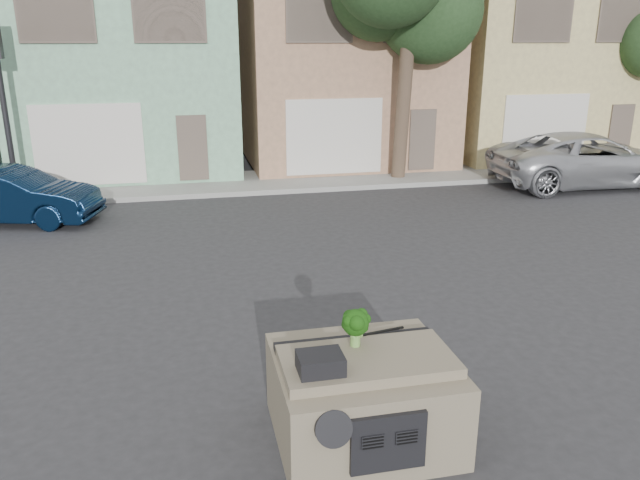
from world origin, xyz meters
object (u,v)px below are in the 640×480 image
object	(u,v)px
navy_sedan	(16,223)
traffic_signal	(4,113)
silver_pickup	(584,186)
broccoli	(355,328)

from	to	relation	value
navy_sedan	traffic_signal	xyz separation A→B (m)	(-0.38, 2.02, 2.55)
silver_pickup	broccoli	world-z (taller)	broccoli
navy_sedan	silver_pickup	bearing A→B (deg)	-72.73
silver_pickup	traffic_signal	size ratio (longest dim) A/B	1.18
silver_pickup	broccoli	bearing A→B (deg)	137.80
silver_pickup	traffic_signal	bearing A→B (deg)	87.18
traffic_signal	broccoli	world-z (taller)	traffic_signal
navy_sedan	silver_pickup	xyz separation A→B (m)	(16.68, 0.59, 0.00)
navy_sedan	silver_pickup	size ratio (longest dim) A/B	0.70
silver_pickup	broccoli	xyz separation A→B (m)	(-10.63, -10.93, 1.35)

